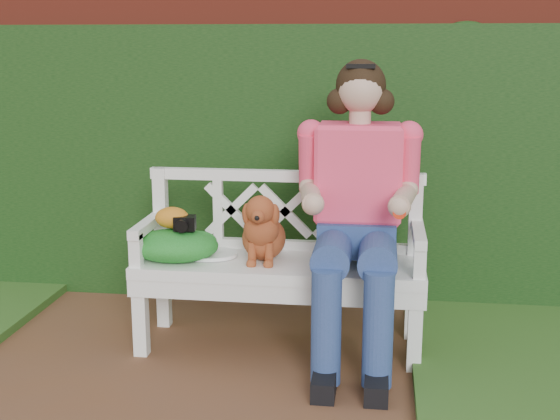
# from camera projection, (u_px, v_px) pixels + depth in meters

# --- Properties ---
(brick_wall) EXTENTS (10.00, 0.30, 2.20)m
(brick_wall) POSITION_uv_depth(u_px,v_px,m) (239.00, 121.00, 4.81)
(brick_wall) COLOR maroon
(brick_wall) RESTS_ON ground
(ivy_hedge) EXTENTS (10.00, 0.18, 1.70)m
(ivy_hedge) POSITION_uv_depth(u_px,v_px,m) (233.00, 165.00, 4.66)
(ivy_hedge) COLOR #254617
(ivy_hedge) RESTS_ON ground
(garden_bench) EXTENTS (1.62, 0.73, 0.48)m
(garden_bench) POSITION_uv_depth(u_px,v_px,m) (280.00, 304.00, 3.97)
(garden_bench) COLOR white
(garden_bench) RESTS_ON ground
(seated_woman) EXTENTS (0.78, 0.96, 1.55)m
(seated_woman) POSITION_uv_depth(u_px,v_px,m) (358.00, 209.00, 3.78)
(seated_woman) COLOR #D93760
(seated_woman) RESTS_ON ground
(dog) EXTENTS (0.34, 0.40, 0.37)m
(dog) POSITION_uv_depth(u_px,v_px,m) (263.00, 226.00, 3.88)
(dog) COLOR #A55E27
(dog) RESTS_ON garden_bench
(tennis_racket) EXTENTS (0.62, 0.38, 0.03)m
(tennis_racket) POSITION_uv_depth(u_px,v_px,m) (204.00, 254.00, 3.99)
(tennis_racket) COLOR white
(tennis_racket) RESTS_ON garden_bench
(green_bag) EXTENTS (0.53, 0.45, 0.16)m
(green_bag) POSITION_uv_depth(u_px,v_px,m) (174.00, 245.00, 3.92)
(green_bag) COLOR #189028
(green_bag) RESTS_ON garden_bench
(camera_item) EXTENTS (0.12, 0.10, 0.07)m
(camera_item) POSITION_uv_depth(u_px,v_px,m) (185.00, 223.00, 3.90)
(camera_item) COLOR black
(camera_item) RESTS_ON green_bag
(baseball_glove) EXTENTS (0.19, 0.15, 0.11)m
(baseball_glove) POSITION_uv_depth(u_px,v_px,m) (172.00, 218.00, 3.93)
(baseball_glove) COLOR #BF7018
(baseball_glove) RESTS_ON green_bag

